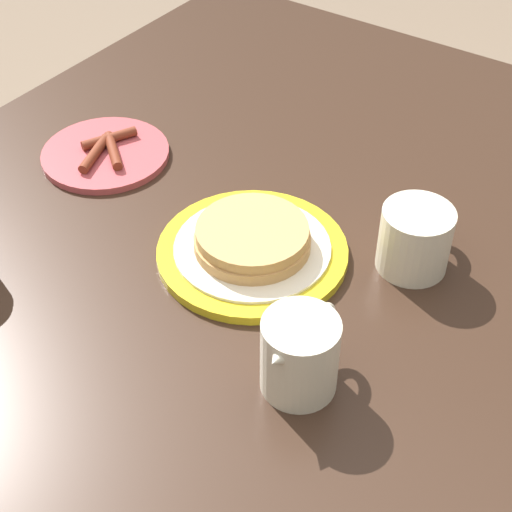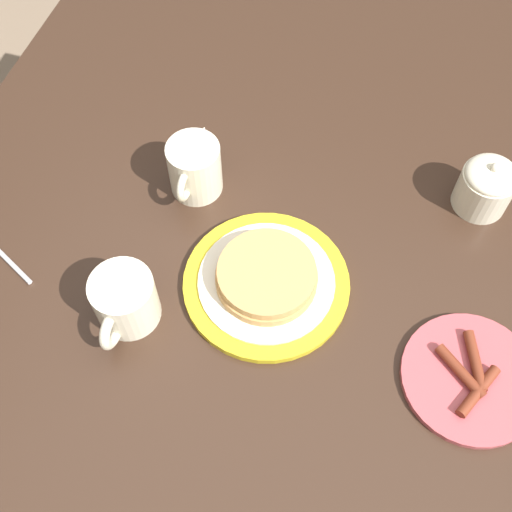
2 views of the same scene
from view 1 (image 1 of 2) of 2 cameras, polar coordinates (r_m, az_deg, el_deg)
name	(u,v)px [view 1 (image 1 of 2)]	position (r m, az deg, el deg)	size (l,w,h in m)	color
dining_table	(240,342)	(0.99, -1.20, -6.28)	(1.38, 1.06, 0.73)	#332116
pancake_plate	(252,245)	(0.94, -0.27, 0.78)	(0.23, 0.23, 0.04)	gold
side_plate_bacon	(106,153)	(1.14, -10.89, 7.35)	(0.18, 0.18, 0.02)	#B2474C
coffee_mug	(416,237)	(0.94, 11.57, 1.35)	(0.11, 0.08, 0.08)	beige
creamer_pitcher	(299,354)	(0.78, 3.18, -7.13)	(0.12, 0.08, 0.10)	beige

